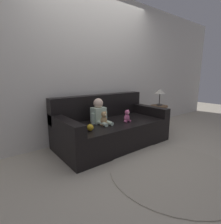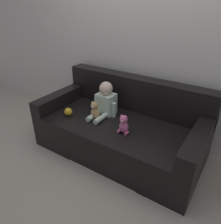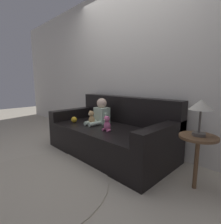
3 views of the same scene
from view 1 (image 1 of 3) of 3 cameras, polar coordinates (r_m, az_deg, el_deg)
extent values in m
plane|color=#B7AD99|center=(3.04, 0.85, -10.35)|extent=(12.00, 12.00, 0.00)
cube|color=silver|center=(3.27, -5.33, 14.43)|extent=(8.00, 0.05, 2.60)
cube|color=black|center=(2.97, 0.86, -6.76)|extent=(1.86, 0.93, 0.40)
cube|color=black|center=(3.17, -3.37, 1.98)|extent=(1.86, 0.18, 0.41)
cube|color=black|center=(2.47, -14.71, -4.11)|extent=(0.16, 0.93, 0.17)
cube|color=black|center=(3.48, 11.84, 0.62)|extent=(0.16, 0.93, 0.17)
cube|color=silver|center=(2.81, -3.96, -0.99)|extent=(0.21, 0.17, 0.25)
sphere|color=beige|center=(2.78, -4.02, 2.90)|extent=(0.15, 0.15, 0.15)
cylinder|color=silver|center=(2.66, -2.57, -3.82)|extent=(0.06, 0.21, 0.06)
cylinder|color=silver|center=(2.72, -0.79, -3.46)|extent=(0.06, 0.21, 0.06)
cylinder|color=silver|center=(2.74, -5.76, -2.18)|extent=(0.05, 0.05, 0.17)
cylinder|color=silver|center=(2.87, -1.66, -1.47)|extent=(0.05, 0.05, 0.17)
ellipsoid|color=tan|center=(2.67, -2.21, -2.87)|extent=(0.10, 0.09, 0.14)
sphere|color=tan|center=(2.64, -2.15, -0.78)|extent=(0.09, 0.09, 0.09)
sphere|color=tan|center=(2.62, -2.65, -0.18)|extent=(0.02, 0.02, 0.02)
sphere|color=tan|center=(2.65, -1.67, -0.02)|extent=(0.02, 0.02, 0.02)
sphere|color=beige|center=(2.61, -1.71, -1.05)|extent=(0.03, 0.03, 0.03)
cylinder|color=tan|center=(2.64, -2.78, -4.22)|extent=(0.03, 0.06, 0.03)
cylinder|color=tan|center=(2.69, -1.18, -3.89)|extent=(0.03, 0.06, 0.03)
ellipsoid|color=#DB6699|center=(2.87, 5.35, -1.92)|extent=(0.10, 0.08, 0.13)
sphere|color=#DB6699|center=(2.85, 5.47, -0.10)|extent=(0.08, 0.08, 0.08)
sphere|color=#DB6699|center=(2.82, 5.10, 0.44)|extent=(0.02, 0.02, 0.02)
sphere|color=#DB6699|center=(2.86, 5.86, 0.56)|extent=(0.02, 0.02, 0.02)
sphere|color=beige|center=(2.83, 5.92, -0.32)|extent=(0.03, 0.03, 0.03)
cylinder|color=#DB6699|center=(2.84, 4.94, -3.10)|extent=(0.03, 0.05, 0.03)
cylinder|color=#DB6699|center=(2.90, 6.19, -2.82)|extent=(0.03, 0.05, 0.03)
sphere|color=gold|center=(2.42, -6.66, -5.07)|extent=(0.09, 0.09, 0.09)
cylinder|color=#B2A893|center=(2.40, 19.71, -17.39)|extent=(1.56, 1.56, 0.01)
cylinder|color=brown|center=(3.77, 15.57, 1.88)|extent=(0.35, 0.35, 0.02)
cylinder|color=brown|center=(3.82, 15.35, -2.10)|extent=(0.04, 0.04, 0.51)
cylinder|color=#4C4742|center=(3.76, 15.60, 2.29)|extent=(0.12, 0.12, 0.03)
cylinder|color=#4C4742|center=(3.75, 15.70, 4.16)|extent=(0.02, 0.02, 0.22)
cone|color=#B7B2A3|center=(3.73, 15.84, 6.54)|extent=(0.22, 0.22, 0.09)
camera|label=2|loc=(2.91, 46.61, 18.18)|focal=35.00mm
camera|label=3|loc=(3.58, 44.50, 6.64)|focal=28.00mm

